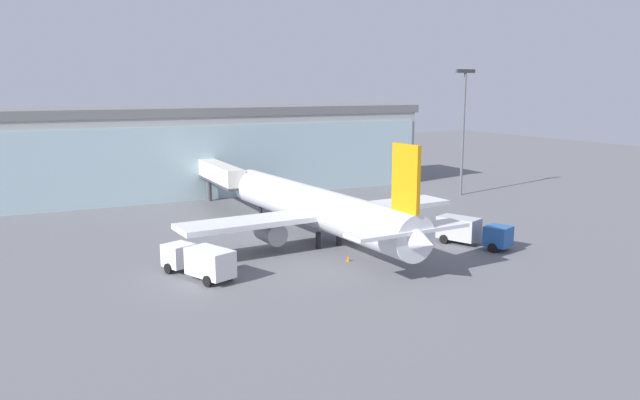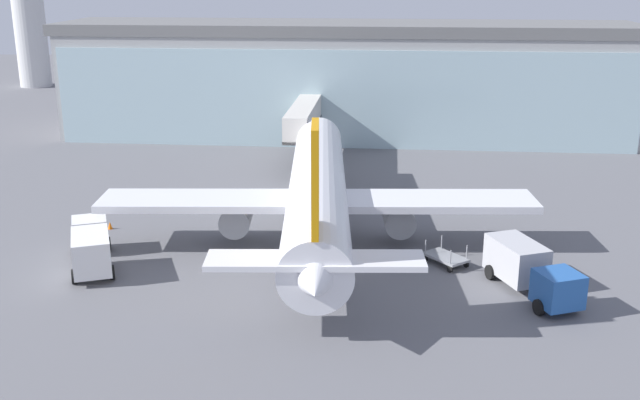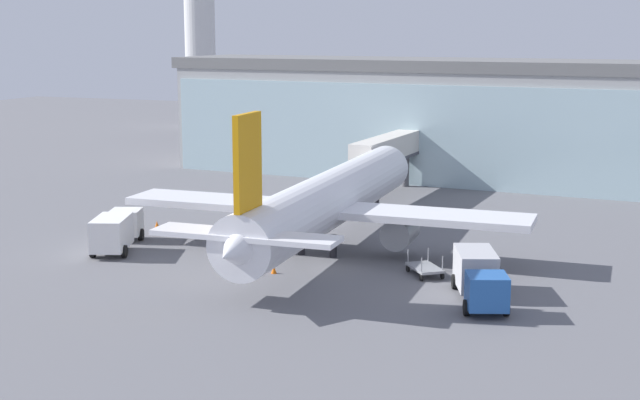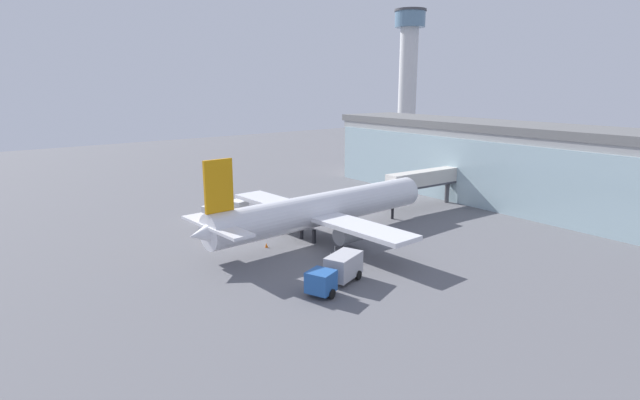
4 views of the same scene
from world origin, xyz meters
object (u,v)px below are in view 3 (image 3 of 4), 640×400
jet_bridge (388,151)px  baggage_cart (425,268)px  airplane (327,202)px  fuel_truck (479,276)px  safety_cone_nose (274,269)px  catering_truck (116,230)px  safety_cone_wingtip (157,224)px

jet_bridge → baggage_cart: (10.73, -26.45, -3.80)m
airplane → fuel_truck: bearing=-125.1°
jet_bridge → airplane: size_ratio=0.41×
fuel_truck → safety_cone_nose: size_ratio=13.84×
jet_bridge → baggage_cart: size_ratio=4.51×
catering_truck → safety_cone_nose: 13.36m
fuel_truck → safety_cone_wingtip: 29.67m
safety_cone_nose → airplane: bearing=83.2°
airplane → safety_cone_wingtip: airplane is taller
baggage_cart → safety_cone_nose: (-9.27, -3.13, -0.23)m
jet_bridge → catering_truck: bearing=160.2°
jet_bridge → safety_cone_wingtip: size_ratio=26.13×
catering_truck → safety_cone_wingtip: size_ratio=13.84×
safety_cone_nose → catering_truck: bearing=172.5°
safety_cone_nose → safety_cone_wingtip: (-14.36, 9.00, 0.00)m
fuel_truck → safety_cone_wingtip: bearing=-129.9°
baggage_cart → jet_bridge: bearing=163.8°
catering_truck → fuel_truck: size_ratio=1.00×
jet_bridge → fuel_truck: bearing=-150.7°
catering_truck → baggage_cart: bearing=-106.4°
fuel_truck → baggage_cart: fuel_truck is taller
jet_bridge → safety_cone_wingtip: 24.62m
airplane → safety_cone_wingtip: (-15.23, 1.70, -3.24)m
safety_cone_nose → safety_cone_wingtip: 16.95m
safety_cone_nose → safety_cone_wingtip: size_ratio=1.00×
airplane → catering_truck: bearing=109.4°
baggage_cart → safety_cone_nose: 9.79m
safety_cone_wingtip → airplane: bearing=-6.4°
baggage_cart → safety_cone_nose: bearing=-109.7°
fuel_truck → safety_cone_nose: 13.66m
catering_truck → fuel_truck: same height
jet_bridge → fuel_truck: size_ratio=1.89×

